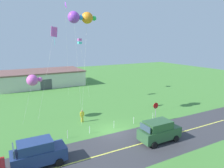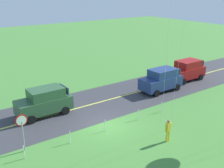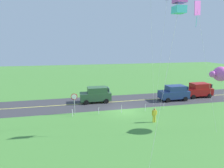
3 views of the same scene
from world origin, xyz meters
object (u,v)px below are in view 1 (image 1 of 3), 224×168
at_px(car_parked_west_near, 38,153).
at_px(person_adult_near, 82,116).
at_px(warehouse_distant, 42,78).
at_px(kite_orange_near, 80,41).
at_px(kite_yellow_high, 54,34).
at_px(car_suv_foreground, 159,131).
at_px(stop_sign, 156,108).
at_px(kite_blue_mid, 33,80).
at_px(kite_green_far, 65,6).
at_px(kite_pink_drift, 88,18).
at_px(kite_red_low, 74,17).

distance_m(car_parked_west_near, person_adult_near, 9.80).
distance_m(car_parked_west_near, warehouse_distant, 33.86).
height_order(kite_orange_near, warehouse_distant, kite_orange_near).
bearing_deg(kite_yellow_high, person_adult_near, -45.84).
xyz_separation_m(car_suv_foreground, stop_sign, (3.20, 4.34, 0.65)).
height_order(car_suv_foreground, kite_blue_mid, kite_blue_mid).
bearing_deg(person_adult_near, kite_yellow_high, -156.13).
relative_size(kite_green_far, kite_pink_drift, 1.24).
bearing_deg(kite_red_low, kite_blue_mid, 157.51).
distance_m(stop_sign, kite_green_far, 23.81).
xyz_separation_m(car_suv_foreground, car_parked_west_near, (-11.69, 1.49, 0.00)).
height_order(car_parked_west_near, kite_pink_drift, kite_pink_drift).
distance_m(car_suv_foreground, kite_green_far, 27.09).
height_order(car_parked_west_near, stop_sign, stop_sign).
relative_size(car_parked_west_near, kite_pink_drift, 0.32).
distance_m(car_parked_west_near, stop_sign, 15.17).
distance_m(car_suv_foreground, kite_yellow_high, 16.80).
height_order(stop_sign, person_adult_near, stop_sign).
xyz_separation_m(kite_blue_mid, warehouse_distant, (4.99, 23.29, -3.75)).
relative_size(person_adult_near, kite_pink_drift, 0.12).
xyz_separation_m(person_adult_near, kite_red_low, (-0.36, 0.69, 12.12)).
relative_size(car_parked_west_near, kite_green_far, 0.26).
xyz_separation_m(kite_pink_drift, kite_orange_near, (1.81, 8.09, -2.83)).
distance_m(kite_green_far, warehouse_distant, 19.31).
distance_m(stop_sign, warehouse_distant, 31.59).
bearing_deg(person_adult_near, kite_orange_near, 139.94).
bearing_deg(kite_yellow_high, kite_pink_drift, -25.95).
bearing_deg(kite_red_low, car_parked_west_near, -128.06).
bearing_deg(kite_orange_near, warehouse_distant, 101.16).
xyz_separation_m(kite_red_low, kite_blue_mid, (-4.88, 2.02, -7.47)).
relative_size(car_parked_west_near, kite_red_low, 0.32).
xyz_separation_m(car_parked_west_near, kite_pink_drift, (7.92, 7.92, 11.83)).
distance_m(kite_red_low, kite_yellow_high, 3.34).
height_order(kite_green_far, kite_orange_near, kite_green_far).
xyz_separation_m(kite_red_low, warehouse_distant, (0.11, 25.31, -11.22)).
relative_size(kite_red_low, warehouse_distant, 0.75).
distance_m(kite_red_low, kite_blue_mid, 9.15).
relative_size(person_adult_near, kite_green_far, 0.09).
xyz_separation_m(kite_pink_drift, warehouse_distant, (-1.59, 25.34, -11.23)).
bearing_deg(warehouse_distant, kite_yellow_high, -95.29).
bearing_deg(kite_red_low, stop_sign, -30.43).
xyz_separation_m(car_parked_west_near, kite_green_far, (9.01, 20.82, 15.12)).
bearing_deg(kite_red_low, person_adult_near, -62.39).
relative_size(stop_sign, kite_orange_near, 0.24).
bearing_deg(kite_pink_drift, car_suv_foreground, -68.15).
distance_m(car_parked_west_near, kite_yellow_high, 14.53).
height_order(car_parked_west_near, kite_blue_mid, kite_blue_mid).
bearing_deg(warehouse_distant, kite_blue_mid, -102.10).
relative_size(car_suv_foreground, person_adult_near, 2.75).
bearing_deg(kite_green_far, car_parked_west_near, -113.40).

